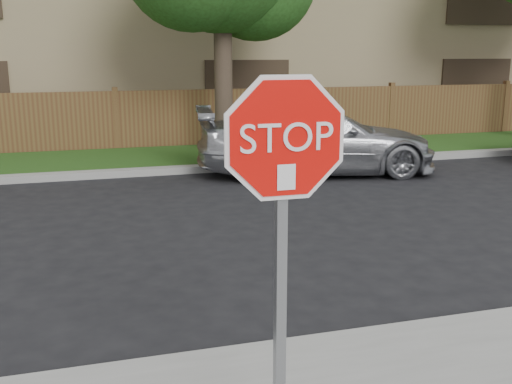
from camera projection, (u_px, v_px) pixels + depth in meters
name	position (u px, v px, depth m)	size (l,w,h in m)	color
ground	(199.00, 360.00, 5.22)	(90.00, 90.00, 0.00)	black
far_curb	(127.00, 173.00, 12.82)	(70.00, 0.30, 0.15)	gray
grass_strip	(122.00, 160.00, 14.37)	(70.00, 3.00, 0.12)	#1E4714
fence	(116.00, 122.00, 15.69)	(70.00, 0.12, 1.60)	#56341E
apartment_building	(102.00, 23.00, 20.29)	(35.20, 9.20, 7.20)	#9A875F
stop_sign	(284.00, 193.00, 3.48)	(1.01, 0.13, 2.55)	gray
sedan_right	(316.00, 139.00, 13.00)	(2.11, 5.18, 1.50)	#B0B2B8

